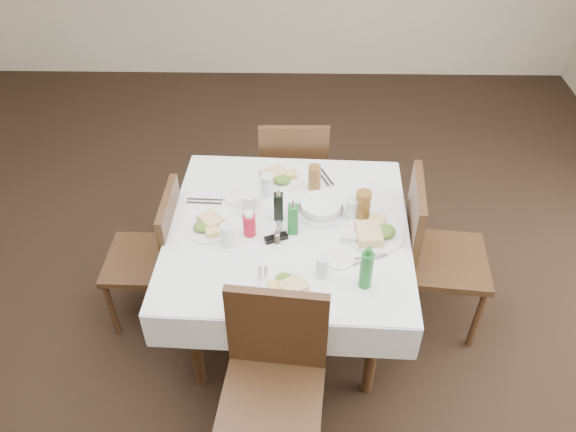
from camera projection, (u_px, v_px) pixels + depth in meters
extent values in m
plane|color=black|center=(259.00, 344.00, 3.32)|extent=(7.00, 7.00, 0.00)
cylinder|color=black|center=(194.00, 340.00, 2.91)|extent=(0.06, 0.06, 0.72)
cylinder|color=black|center=(221.00, 223.00, 3.60)|extent=(0.06, 0.06, 0.72)
cylinder|color=black|center=(372.00, 349.00, 2.86)|extent=(0.06, 0.06, 0.72)
cylinder|color=black|center=(365.00, 229.00, 3.56)|extent=(0.06, 0.06, 0.72)
cube|color=black|center=(288.00, 231.00, 2.99)|extent=(1.20, 1.20, 0.03)
cube|color=white|center=(288.00, 228.00, 2.97)|extent=(1.31, 1.31, 0.01)
cube|color=white|center=(294.00, 174.00, 3.52)|extent=(1.26, 0.06, 0.22)
cube|color=white|center=(280.00, 338.00, 2.57)|extent=(1.26, 0.06, 0.22)
cube|color=white|center=(405.00, 248.00, 3.02)|extent=(0.06, 1.26, 0.22)
cube|color=white|center=(173.00, 238.00, 3.07)|extent=(0.06, 1.26, 0.22)
cube|color=black|center=(293.00, 171.00, 3.88)|extent=(0.44, 0.44, 0.04)
cube|color=black|center=(294.00, 159.00, 3.57)|extent=(0.44, 0.04, 0.48)
cylinder|color=black|center=(319.00, 181.00, 4.17)|extent=(0.04, 0.04, 0.45)
cylinder|color=black|center=(321.00, 214.00, 3.88)|extent=(0.04, 0.04, 0.45)
cylinder|color=black|center=(268.00, 180.00, 4.17)|extent=(0.04, 0.04, 0.45)
cylinder|color=black|center=(266.00, 214.00, 3.88)|extent=(0.04, 0.04, 0.45)
cube|color=black|center=(272.00, 401.00, 2.52)|extent=(0.50, 0.50, 0.04)
cube|color=black|center=(277.00, 330.00, 2.51)|extent=(0.46, 0.09, 0.50)
cylinder|color=black|center=(239.00, 387.00, 2.84)|extent=(0.04, 0.04, 0.47)
cylinder|color=black|center=(317.00, 396.00, 2.80)|extent=(0.04, 0.04, 0.47)
cube|color=black|center=(445.00, 260.00, 3.18)|extent=(0.51, 0.51, 0.04)
cube|color=black|center=(414.00, 224.00, 3.03)|extent=(0.09, 0.47, 0.51)
cylinder|color=black|center=(477.00, 319.00, 3.17)|extent=(0.04, 0.04, 0.48)
cylinder|color=black|center=(405.00, 312.00, 3.20)|extent=(0.04, 0.04, 0.48)
cylinder|color=black|center=(468.00, 267.00, 3.47)|extent=(0.04, 0.04, 0.48)
cylinder|color=black|center=(402.00, 262.00, 3.51)|extent=(0.04, 0.04, 0.48)
cube|color=black|center=(144.00, 260.00, 3.24)|extent=(0.43, 0.43, 0.04)
cube|color=black|center=(172.00, 231.00, 3.09)|extent=(0.04, 0.43, 0.47)
cylinder|color=black|center=(127.00, 263.00, 3.53)|extent=(0.03, 0.03, 0.44)
cylinder|color=black|center=(186.00, 264.00, 3.52)|extent=(0.03, 0.03, 0.44)
cylinder|color=black|center=(111.00, 308.00, 3.25)|extent=(0.03, 0.03, 0.44)
cylinder|color=black|center=(175.00, 310.00, 3.24)|extent=(0.03, 0.03, 0.44)
cylinder|color=white|center=(281.00, 179.00, 3.28)|extent=(0.26, 0.26, 0.01)
cube|color=tan|center=(274.00, 174.00, 3.27)|extent=(0.17, 0.16, 0.04)
cube|color=tan|center=(289.00, 175.00, 3.27)|extent=(0.10, 0.08, 0.03)
ellipsoid|color=#316E20|center=(282.00, 179.00, 3.23)|extent=(0.10, 0.09, 0.04)
cylinder|color=white|center=(286.00, 289.00, 2.63)|extent=(0.23, 0.23, 0.01)
cube|color=tan|center=(294.00, 287.00, 2.61)|extent=(0.15, 0.14, 0.04)
cube|color=tan|center=(277.00, 287.00, 2.61)|extent=(0.09, 0.07, 0.03)
ellipsoid|color=#316E20|center=(284.00, 279.00, 2.65)|extent=(0.09, 0.08, 0.04)
cylinder|color=white|center=(374.00, 234.00, 2.92)|extent=(0.31, 0.31, 0.02)
cube|color=tan|center=(369.00, 234.00, 2.87)|extent=(0.14, 0.17, 0.05)
cube|color=tan|center=(377.00, 223.00, 2.94)|extent=(0.11, 0.12, 0.04)
ellipsoid|color=#316E20|center=(385.00, 231.00, 2.89)|extent=(0.11, 0.10, 0.05)
cylinder|color=white|center=(210.00, 228.00, 2.95)|extent=(0.24, 0.24, 0.01)
cube|color=tan|center=(211.00, 220.00, 2.97)|extent=(0.15, 0.16, 0.04)
cube|color=tan|center=(211.00, 231.00, 2.91)|extent=(0.09, 0.10, 0.03)
ellipsoid|color=#316E20|center=(202.00, 227.00, 2.93)|extent=(0.09, 0.08, 0.04)
cylinder|color=white|center=(239.00, 197.00, 3.15)|extent=(0.16, 0.16, 0.01)
cylinder|color=white|center=(339.00, 259.00, 2.78)|extent=(0.15, 0.15, 0.01)
cylinder|color=silver|center=(267.00, 185.00, 3.14)|extent=(0.07, 0.07, 0.13)
cylinder|color=silver|center=(322.00, 267.00, 2.67)|extent=(0.06, 0.06, 0.11)
cylinder|color=silver|center=(352.00, 209.00, 2.99)|extent=(0.07, 0.07, 0.12)
cylinder|color=silver|center=(227.00, 235.00, 2.83)|extent=(0.07, 0.07, 0.13)
cylinder|color=brown|center=(314.00, 177.00, 3.18)|extent=(0.07, 0.07, 0.15)
cylinder|color=brown|center=(363.00, 205.00, 2.97)|extent=(0.08, 0.08, 0.17)
cylinder|color=silver|center=(321.00, 211.00, 3.04)|extent=(0.24, 0.24, 0.04)
cylinder|color=white|center=(321.00, 206.00, 3.01)|extent=(0.22, 0.22, 0.05)
cube|color=black|center=(279.00, 207.00, 2.97)|extent=(0.05, 0.05, 0.16)
cone|color=silver|center=(278.00, 191.00, 2.91)|extent=(0.03, 0.03, 0.04)
cube|color=#1B6B25|center=(293.00, 219.00, 2.89)|extent=(0.05, 0.05, 0.17)
cone|color=silver|center=(293.00, 203.00, 2.81)|extent=(0.03, 0.03, 0.05)
cylinder|color=#B70E22|center=(249.00, 225.00, 2.89)|extent=(0.07, 0.07, 0.12)
cylinder|color=white|center=(249.00, 214.00, 2.84)|extent=(0.05, 0.05, 0.02)
cylinder|color=white|center=(279.00, 228.00, 2.91)|extent=(0.03, 0.03, 0.06)
cylinder|color=silver|center=(279.00, 223.00, 2.89)|extent=(0.03, 0.03, 0.01)
cylinder|color=#3C311F|center=(277.00, 238.00, 2.86)|extent=(0.03, 0.03, 0.06)
cylinder|color=silver|center=(277.00, 233.00, 2.84)|extent=(0.03, 0.03, 0.01)
cylinder|color=white|center=(250.00, 209.00, 3.07)|extent=(0.15, 0.15, 0.01)
cylinder|color=white|center=(249.00, 202.00, 3.04)|extent=(0.09, 0.09, 0.10)
cylinder|color=black|center=(249.00, 197.00, 3.02)|extent=(0.08, 0.08, 0.01)
torus|color=white|center=(258.00, 198.00, 3.06)|extent=(0.06, 0.05, 0.06)
cube|color=black|center=(276.00, 238.00, 2.89)|extent=(0.13, 0.08, 0.03)
cylinder|color=#1B6B25|center=(366.00, 270.00, 2.59)|extent=(0.06, 0.06, 0.20)
cylinder|color=#1B6B25|center=(369.00, 251.00, 2.52)|extent=(0.03, 0.03, 0.04)
cube|color=white|center=(349.00, 238.00, 2.88)|extent=(0.09, 0.06, 0.04)
cube|color=pink|center=(349.00, 237.00, 2.87)|extent=(0.07, 0.04, 0.02)
cube|color=silver|center=(323.00, 178.00, 3.29)|extent=(0.08, 0.17, 0.01)
cube|color=silver|center=(327.00, 177.00, 3.30)|extent=(0.08, 0.17, 0.01)
cube|color=silver|center=(266.00, 281.00, 2.67)|extent=(0.02, 0.19, 0.01)
cube|color=silver|center=(260.00, 281.00, 2.67)|extent=(0.02, 0.19, 0.01)
cube|color=silver|center=(369.00, 261.00, 2.78)|extent=(0.19, 0.09, 0.01)
cube|color=silver|center=(366.00, 256.00, 2.80)|extent=(0.19, 0.09, 0.01)
cube|color=silver|center=(205.00, 200.00, 3.14)|extent=(0.20, 0.03, 0.01)
cube|color=silver|center=(204.00, 203.00, 3.11)|extent=(0.20, 0.03, 0.01)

